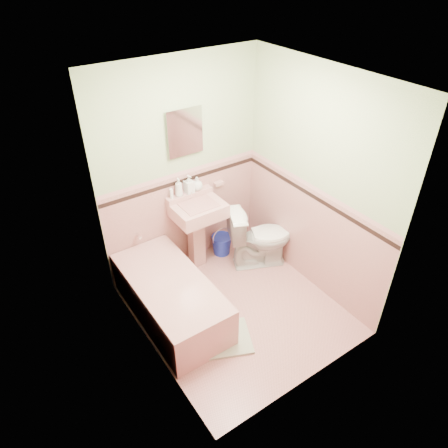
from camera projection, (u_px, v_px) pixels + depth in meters
floor at (237, 308)px, 4.63m from camera, size 2.20×2.20×0.00m
ceiling at (242, 80)px, 3.20m from camera, size 2.20×2.20×0.00m
wall_back at (181, 170)px, 4.66m from camera, size 2.50×0.00×2.50m
wall_front at (324, 281)px, 3.17m from camera, size 2.50×0.00×2.50m
wall_left at (142, 252)px, 3.46m from camera, size 0.00×2.50×2.50m
wall_right at (316, 185)px, 4.38m from camera, size 0.00×2.50×2.50m
wainscot_back at (185, 218)px, 5.03m from camera, size 2.00×0.00×2.00m
wainscot_front at (312, 336)px, 3.55m from camera, size 2.00×0.00×2.00m
wainscot_left at (151, 307)px, 3.83m from camera, size 0.00×2.20×2.20m
wainscot_right at (308, 235)px, 4.75m from camera, size 0.00×2.20×2.20m
accent_back at (183, 181)px, 4.73m from camera, size 2.00×0.00×2.00m
accent_front at (320, 292)px, 3.26m from camera, size 2.00×0.00×2.00m
accent_left at (145, 263)px, 3.54m from camera, size 0.00×2.20×2.20m
accent_right at (313, 196)px, 4.45m from camera, size 0.00×2.20×2.20m
cap_back at (182, 173)px, 4.67m from camera, size 2.00×0.00×2.00m
cap_front at (321, 282)px, 3.20m from camera, size 2.00×0.00×2.00m
cap_left at (144, 254)px, 3.48m from camera, size 0.00×2.20×2.20m
cap_right at (314, 188)px, 4.39m from camera, size 0.00×2.20×2.20m
bathtub at (171, 299)px, 4.44m from camera, size 0.70×1.50×0.45m
tub_faucet at (138, 235)px, 4.69m from camera, size 0.04×0.12×0.04m
sink at (199, 236)px, 4.98m from camera, size 0.58×0.48×0.91m
sink_faucet at (191, 195)px, 4.79m from camera, size 0.02×0.02×0.10m
medicine_cabinet at (184, 132)px, 4.41m from camera, size 0.38×0.04×0.47m
soap_dish at (218, 183)px, 5.03m from camera, size 0.11×0.07×0.04m
soap_bottle_left at (179, 187)px, 4.68m from camera, size 0.10×0.10×0.22m
soap_bottle_mid at (189, 184)px, 4.74m from camera, size 0.11×0.11×0.22m
soap_bottle_right at (197, 184)px, 4.81m from camera, size 0.15×0.15×0.16m
tube at (171, 194)px, 4.67m from camera, size 0.05×0.05×0.12m
toilet at (260, 237)px, 5.07m from camera, size 0.87×0.70×0.78m
bucket at (222, 245)px, 5.37m from camera, size 0.28×0.28×0.26m
bath_mat at (216, 340)px, 4.25m from camera, size 0.83×0.71×0.03m
shoe at (207, 334)px, 4.27m from camera, size 0.15×0.10×0.05m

